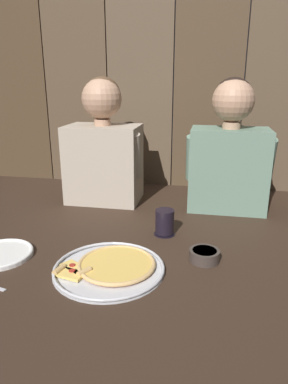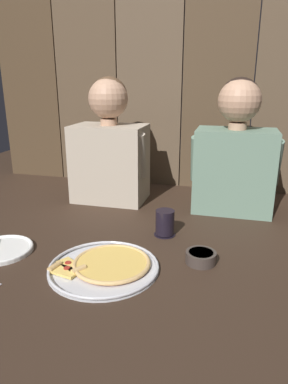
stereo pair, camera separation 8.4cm
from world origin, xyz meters
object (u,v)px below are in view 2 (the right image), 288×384
(pizza_tray, at_px, (106,266))
(diner_right, at_px, (235,152))
(dinner_plate, at_px, (1,249))
(drinking_glass, at_px, (165,223))
(diner_left, at_px, (110,146))
(dipping_bowl, at_px, (201,257))

(pizza_tray, height_order, diner_right, diner_right)
(pizza_tray, xyz_separation_m, diner_right, (0.38, 0.66, 0.27))
(pizza_tray, bearing_deg, dinner_plate, 177.97)
(drinking_glass, xyz_separation_m, diner_left, (-0.35, 0.36, 0.22))
(pizza_tray, distance_m, diner_right, 0.81)
(dinner_plate, relative_size, diner_left, 0.36)
(pizza_tray, height_order, dinner_plate, dinner_plate)
(dipping_bowl, xyz_separation_m, diner_right, (0.09, 0.54, 0.25))
(dinner_plate, height_order, drinking_glass, drinking_glass)
(pizza_tray, relative_size, diner_right, 0.60)
(drinking_glass, xyz_separation_m, diner_right, (0.25, 0.36, 0.22))
(drinking_glass, xyz_separation_m, dipping_bowl, (0.16, -0.19, -0.03))
(pizza_tray, xyz_separation_m, dipping_bowl, (0.30, 0.12, 0.01))
(pizza_tray, distance_m, dinner_plate, 0.40)
(pizza_tray, relative_size, dipping_bowl, 3.49)
(dipping_bowl, bearing_deg, drinking_glass, 130.74)
(dipping_bowl, bearing_deg, diner_right, 80.82)
(dinner_plate, height_order, diner_right, diner_right)
(dinner_plate, distance_m, dipping_bowl, 0.71)
(diner_left, bearing_deg, drinking_glass, -45.26)
(pizza_tray, height_order, diner_left, diner_left)
(dinner_plate, bearing_deg, diner_left, 73.91)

